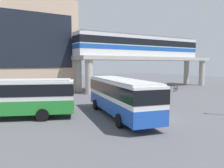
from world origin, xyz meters
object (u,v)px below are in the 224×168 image
at_px(bicycle_green, 135,90).
at_px(bicycle_black, 150,90).
at_px(bus_main, 120,94).
at_px(bicycle_silver, 176,89).
at_px(bus_secondary, 5,95).
at_px(pedestrian_by_bike_rack, 127,92).
at_px(bicycle_brown, 176,87).
at_px(train, 142,46).
at_px(bicycle_orange, 156,91).
at_px(bicycle_red, 159,88).

xyz_separation_m(bicycle_green, bicycle_black, (1.46, -1.94, 0.00)).
xyz_separation_m(bus_main, bicycle_silver, (17.46, 9.88, -1.63)).
relative_size(bus_secondary, pedestrian_by_bike_rack, 7.13).
xyz_separation_m(bicycle_black, bicycle_silver, (4.61, -1.02, 0.00)).
height_order(bus_main, bicycle_brown, bus_main).
bearing_deg(bus_main, train, 46.30).
height_order(bus_secondary, bicycle_silver, bus_secondary).
xyz_separation_m(bus_secondary, bicycle_silver, (25.86, 5.63, -1.63)).
height_order(bus_main, bus_secondary, same).
bearing_deg(bicycle_orange, bicycle_black, 95.91).
height_order(train, bicycle_brown, train).
bearing_deg(train, bicycle_green, -140.39).
relative_size(bus_main, bicycle_red, 6.33).
bearing_deg(bicycle_silver, bicycle_brown, 41.90).
height_order(bicycle_orange, bicycle_red, same).
distance_m(bicycle_brown, bicycle_silver, 3.71).
distance_m(bus_secondary, bicycle_silver, 26.52).
relative_size(bus_main, bicycle_orange, 6.58).
bearing_deg(bicycle_green, bicycle_brown, -3.15).
bearing_deg(pedestrian_by_bike_rack, bus_secondary, -163.66).
distance_m(bicycle_black, bicycle_red, 3.37).
bearing_deg(bicycle_green, train, 39.61).
relative_size(train, bicycle_black, 14.30).
height_order(bicycle_green, pedestrian_by_bike_rack, pedestrian_by_bike_rack).
relative_size(bus_secondary, bicycle_silver, 6.68).
relative_size(bicycle_brown, bicycle_black, 0.92).
distance_m(train, bicycle_silver, 9.95).
xyz_separation_m(bus_secondary, bicycle_orange, (21.39, 5.34, -1.63)).
distance_m(bus_secondary, bicycle_orange, 22.11).
xyz_separation_m(train, bicycle_silver, (1.81, -6.49, -7.32)).
bearing_deg(bicycle_red, pedestrian_by_bike_rack, -159.03).
bearing_deg(bus_secondary, bicycle_brown, 15.81).
bearing_deg(bus_main, bicycle_red, 37.42).
height_order(bus_secondary, bicycle_orange, bus_secondary).
xyz_separation_m(train, bus_main, (-15.65, -16.37, -5.68)).
bearing_deg(bicycle_silver, train, 105.61).
distance_m(bicycle_green, bicycle_silver, 6.76).
bearing_deg(pedestrian_by_bike_rack, bus_main, -128.35).
relative_size(bicycle_green, bicycle_silver, 1.07).
bearing_deg(bicycle_red, bus_secondary, -161.91).
bearing_deg(bicycle_black, bicycle_green, 126.99).
distance_m(train, pedestrian_by_bike_rack, 13.51).
height_order(bus_main, bicycle_orange, bus_main).
height_order(train, bicycle_green, train).
height_order(bicycle_brown, bicycle_black, same).
bearing_deg(bicycle_silver, pedestrian_by_bike_rack, -173.84).
distance_m(bicycle_green, bicycle_black, 2.43).
bearing_deg(train, bicycle_black, -117.07).
bearing_deg(bicycle_orange, bicycle_red, 41.36).
bearing_deg(train, bicycle_brown, -41.25).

